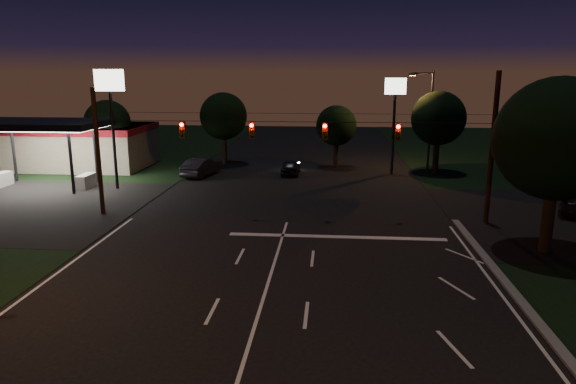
# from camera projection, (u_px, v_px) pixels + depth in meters

# --- Properties ---
(ground) EXTENTS (140.00, 140.00, 0.00)m
(ground) POSITION_uv_depth(u_px,v_px,m) (251.00, 340.00, 17.53)
(ground) COLOR black
(ground) RESTS_ON ground
(stop_bar) EXTENTS (12.00, 0.50, 0.01)m
(stop_bar) POSITION_uv_depth(u_px,v_px,m) (337.00, 237.00, 28.43)
(stop_bar) COLOR silver
(stop_bar) RESTS_ON ground
(utility_pole_right) EXTENTS (0.30, 0.30, 9.00)m
(utility_pole_right) POSITION_uv_depth(u_px,v_px,m) (485.00, 223.00, 31.07)
(utility_pole_right) COLOR black
(utility_pole_right) RESTS_ON ground
(utility_pole_left) EXTENTS (0.28, 0.28, 8.00)m
(utility_pole_left) POSITION_uv_depth(u_px,v_px,m) (103.00, 214.00, 33.08)
(utility_pole_left) COLOR black
(utility_pole_left) RESTS_ON ground
(signal_span) EXTENTS (24.00, 0.40, 1.56)m
(signal_span) POSITION_uv_depth(u_px,v_px,m) (288.00, 130.00, 30.78)
(signal_span) COLOR black
(signal_span) RESTS_ON ground
(gas_station) EXTENTS (14.20, 16.10, 5.25)m
(gas_station) POSITION_uv_depth(u_px,v_px,m) (71.00, 143.00, 48.29)
(gas_station) COLOR gray
(gas_station) RESTS_ON ground
(pole_sign_left_near) EXTENTS (2.20, 0.30, 9.10)m
(pole_sign_left_near) POSITION_uv_depth(u_px,v_px,m) (110.00, 98.00, 38.44)
(pole_sign_left_near) COLOR black
(pole_sign_left_near) RESTS_ON ground
(pole_sign_right) EXTENTS (1.80, 0.30, 8.40)m
(pole_sign_right) POSITION_uv_depth(u_px,v_px,m) (395.00, 103.00, 44.52)
(pole_sign_right) COLOR black
(pole_sign_right) RESTS_ON ground
(street_light_right_far) EXTENTS (2.20, 0.35, 9.00)m
(street_light_right_far) POSITION_uv_depth(u_px,v_px,m) (428.00, 113.00, 46.42)
(street_light_right_far) COLOR black
(street_light_right_far) RESTS_ON ground
(tree_right_near) EXTENTS (6.00, 6.00, 8.76)m
(tree_right_near) POSITION_uv_depth(u_px,v_px,m) (556.00, 140.00, 24.95)
(tree_right_near) COLOR black
(tree_right_near) RESTS_ON ground
(tree_far_a) EXTENTS (4.20, 4.20, 6.42)m
(tree_far_a) POSITION_uv_depth(u_px,v_px,m) (108.00, 124.00, 47.27)
(tree_far_a) COLOR black
(tree_far_a) RESTS_ON ground
(tree_far_b) EXTENTS (4.60, 4.60, 6.98)m
(tree_far_b) POSITION_uv_depth(u_px,v_px,m) (224.00, 117.00, 50.24)
(tree_far_b) COLOR black
(tree_far_b) RESTS_ON ground
(tree_far_c) EXTENTS (3.80, 3.80, 5.86)m
(tree_far_c) POSITION_uv_depth(u_px,v_px,m) (336.00, 126.00, 48.48)
(tree_far_c) COLOR black
(tree_far_c) RESTS_ON ground
(tree_far_d) EXTENTS (4.80, 4.80, 7.30)m
(tree_far_d) POSITION_uv_depth(u_px,v_px,m) (438.00, 119.00, 45.60)
(tree_far_d) COLOR black
(tree_far_d) RESTS_ON ground
(tree_far_e) EXTENTS (4.00, 4.00, 6.18)m
(tree_far_e) POSITION_uv_depth(u_px,v_px,m) (539.00, 130.00, 43.13)
(tree_far_e) COLOR black
(tree_far_e) RESTS_ON ground
(car_oncoming_a) EXTENTS (1.58, 3.92, 1.33)m
(car_oncoming_a) POSITION_uv_depth(u_px,v_px,m) (291.00, 167.00, 45.58)
(car_oncoming_a) COLOR black
(car_oncoming_a) RESTS_ON ground
(car_oncoming_b) EXTENTS (2.70, 5.07, 1.59)m
(car_oncoming_b) POSITION_uv_depth(u_px,v_px,m) (201.00, 167.00, 44.89)
(car_oncoming_b) COLOR black
(car_oncoming_b) RESTS_ON ground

